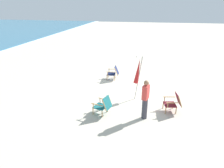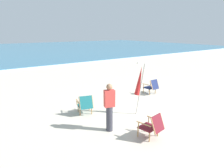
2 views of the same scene
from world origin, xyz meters
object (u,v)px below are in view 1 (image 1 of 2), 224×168
beach_chair_front_left (103,105)px  person_near_chairs (145,99)px  beach_chair_back_right (174,102)px  umbrella_furled_red (138,72)px  beach_chair_back_left (114,72)px

beach_chair_front_left → person_near_chairs: person_near_chairs is taller
beach_chair_front_left → person_near_chairs: (0.01, -1.68, 0.41)m
beach_chair_back_right → beach_chair_front_left: bearing=105.6°
umbrella_furled_red → beach_chair_back_right: bearing=-119.7°
beach_chair_back_left → person_near_chairs: 4.62m
beach_chair_front_left → beach_chair_back_right: size_ratio=1.01×
beach_chair_front_left → person_near_chairs: 1.72m
person_near_chairs → umbrella_furled_red: bearing=14.2°
beach_chair_front_left → beach_chair_back_left: bearing=4.7°
beach_chair_back_left → beach_chair_back_right: beach_chair_back_right is taller
beach_chair_back_right → person_near_chairs: 1.48m
beach_chair_front_left → person_near_chairs: bearing=-89.7°
beach_chair_front_left → umbrella_furled_red: bearing=-35.7°
beach_chair_back_right → umbrella_furled_red: umbrella_furled_red is taller
beach_chair_back_left → umbrella_furled_red: bearing=-146.8°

